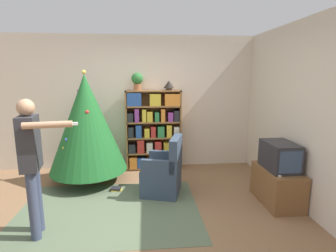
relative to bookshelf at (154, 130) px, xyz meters
The scene contains 14 objects.
ground_plane 2.08m from the bookshelf, 99.03° to the right, with size 14.00×14.00×0.00m, color #846042.
wall_back 0.63m from the bookshelf, 144.42° to the left, with size 8.00×0.10×2.60m.
wall_right 2.83m from the bookshelf, 43.18° to the right, with size 0.10×8.00×2.60m.
area_rug 1.93m from the bookshelf, 112.80° to the right, with size 2.46×1.77×0.01m.
bookshelf is the anchor object (origin of this frame).
tv_stand 2.42m from the bookshelf, 42.84° to the right, with size 0.46×0.81×0.52m.
television 2.36m from the bookshelf, 42.89° to the right, with size 0.38×0.58×0.39m.
game_remote 2.45m from the bookshelf, 49.27° to the right, with size 0.04×0.12×0.02m.
christmas_tree 1.30m from the bookshelf, 154.25° to the right, with size 1.31×1.31×1.93m.
armchair 1.25m from the bookshelf, 84.44° to the right, with size 0.70×0.69×0.92m.
standing_person 2.56m from the bookshelf, 124.05° to the right, with size 0.68×0.46×1.59m.
potted_plant 1.01m from the bookshelf, behind, with size 0.22×0.22×0.33m.
table_lamp 0.92m from the bookshelf, ahead, with size 0.20×0.20×0.18m.
book_pile_near_tree 1.41m from the bookshelf, 123.61° to the right, with size 0.18×0.14×0.05m.
Camera 1 is at (0.13, -3.12, 1.83)m, focal length 28.00 mm.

